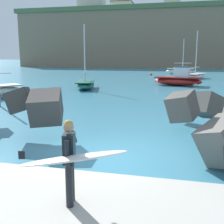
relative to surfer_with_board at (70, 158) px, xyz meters
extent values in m
plane|color=teal|center=(-0.22, 3.59, -1.28)|extent=(400.00, 400.00, 0.00)
cube|color=#B2ADA3|center=(-0.22, -0.41, -1.16)|extent=(48.00, 4.40, 0.24)
cube|color=#4C4944|center=(3.21, 8.09, -0.18)|extent=(1.69, 1.77, 1.41)
cube|color=#4C4944|center=(2.13, 4.33, 0.37)|extent=(1.19, 1.11, 1.13)
cube|color=slate|center=(2.23, 9.23, -0.49)|extent=(0.94, 0.91, 0.73)
cube|color=#3D3A38|center=(-4.10, 5.00, 0.23)|extent=(1.28, 1.05, 1.17)
cube|color=#3D3A38|center=(-2.83, 4.69, 0.08)|extent=(1.53, 1.78, 1.40)
cylinder|color=black|center=(-0.09, 0.21, -0.59)|extent=(0.15, 0.15, 0.90)
cylinder|color=black|center=(-0.03, -0.02, -0.59)|extent=(0.15, 0.15, 0.90)
cube|color=black|center=(-0.06, 0.10, 0.16)|extent=(0.30, 0.42, 0.60)
sphere|color=#A87A5B|center=(-0.06, 0.10, 0.59)|extent=(0.21, 0.21, 0.21)
sphere|color=tan|center=(-0.06, 0.10, 0.64)|extent=(0.19, 0.19, 0.19)
cylinder|color=black|center=(-0.10, 0.48, 0.28)|extent=(0.21, 0.53, 0.41)
cylinder|color=black|center=(0.00, -0.15, 0.12)|extent=(0.09, 0.09, 0.56)
ellipsoid|color=white|center=(0.12, -0.19, 0.06)|extent=(2.12, 0.85, 0.37)
cube|color=black|center=(-0.81, -0.42, 0.13)|extent=(0.12, 0.05, 0.16)
ellipsoid|color=white|center=(4.11, 37.50, -0.91)|extent=(3.49, 4.91, 0.73)
cube|color=#ACACAC|center=(4.11, 37.50, -0.59)|extent=(3.21, 4.52, 0.10)
cylinder|color=silver|center=(3.97, 37.19, 2.37)|extent=(0.12, 0.12, 5.85)
cylinder|color=silver|center=(3.97, 37.19, 0.35)|extent=(1.23, 2.55, 0.08)
ellipsoid|color=beige|center=(1.88, 45.93, -0.74)|extent=(4.92, 1.91, 1.07)
cube|color=#9C9991|center=(1.88, 45.93, -0.25)|extent=(4.53, 1.76, 0.10)
cylinder|color=silver|center=(2.24, 45.91, 2.23)|extent=(0.12, 0.12, 4.87)
cylinder|color=silver|center=(2.24, 45.91, 0.69)|extent=(2.89, 0.30, 0.08)
ellipsoid|color=maroon|center=(1.72, 27.35, -0.82)|extent=(5.59, 3.29, 0.91)
cube|color=maroon|center=(1.72, 27.35, -0.40)|extent=(5.14, 3.02, 0.10)
cube|color=silver|center=(2.10, 27.27, 0.17)|extent=(1.82, 1.62, 1.06)
cube|color=#334C5B|center=(2.10, 27.27, 0.76)|extent=(1.64, 1.46, 0.12)
ellipsoid|color=#1E6656|center=(-7.12, 21.89, -0.89)|extent=(2.82, 4.88, 0.78)
cube|color=#164C41|center=(-7.12, 21.89, -0.53)|extent=(2.59, 4.49, 0.10)
cylinder|color=silver|center=(-7.03, 21.56, 2.18)|extent=(0.12, 0.12, 5.36)
cylinder|color=silver|center=(-7.03, 21.56, 0.41)|extent=(0.76, 2.69, 0.08)
sphere|color=#E54C1E|center=(-2.81, 42.80, -1.06)|extent=(0.44, 0.44, 0.44)
sphere|color=silver|center=(3.52, 26.46, -1.06)|extent=(0.44, 0.44, 0.44)
cube|color=#847056|center=(-1.94, 86.58, 6.23)|extent=(84.20, 30.14, 15.01)
cube|color=#4C6B42|center=(-1.94, 86.58, 14.33)|extent=(85.88, 30.75, 1.20)
cube|color=beige|center=(-18.07, 93.38, 17.03)|extent=(6.63, 6.38, 4.20)
cube|color=#66564C|center=(-18.07, 93.38, 19.28)|extent=(6.96, 6.70, 0.30)
cube|color=beige|center=(-1.39, 85.02, 17.34)|extent=(4.53, 5.45, 4.82)
cube|color=beige|center=(-24.05, 78.31, 17.40)|extent=(7.42, 4.28, 4.93)
camera|label=1|loc=(2.05, -5.01, 1.97)|focal=46.00mm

